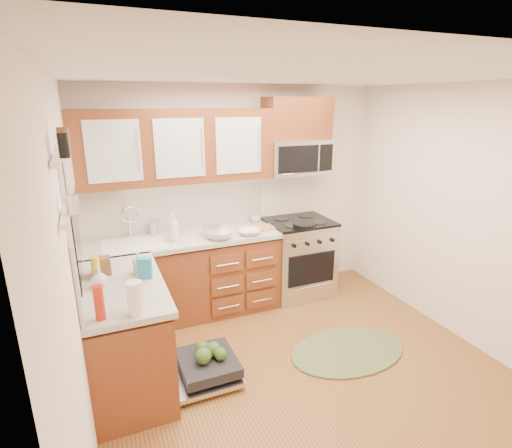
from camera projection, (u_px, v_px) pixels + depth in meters
name	position (u px, v px, depth m)	size (l,w,h in m)	color
floor	(306.00, 374.00, 3.56)	(3.50, 3.50, 0.00)	brown
ceiling	(320.00, 76.00, 2.81)	(3.50, 3.50, 0.00)	white
wall_back	(237.00, 196.00, 4.73)	(3.50, 0.04, 2.50)	white
wall_left	(74.00, 278.00, 2.54)	(0.04, 3.50, 2.50)	white
wall_right	(471.00, 218.00, 3.83)	(0.04, 3.50, 2.50)	white
base_cabinet_back	(186.00, 279.00, 4.44)	(2.05, 0.60, 0.85)	#613115
base_cabinet_left	(127.00, 337.00, 3.36)	(0.60, 1.25, 0.85)	#613115
countertop_back	(184.00, 239.00, 4.29)	(2.07, 0.64, 0.05)	#B9B3A9
countertop_left	(122.00, 286.00, 3.22)	(0.64, 1.27, 0.05)	#B9B3A9
backsplash_back	(177.00, 205.00, 4.46)	(2.05, 0.02, 0.57)	#B8B2A5
backsplash_left	(78.00, 255.00, 3.02)	(0.02, 1.25, 0.57)	#B8B2A5
upper_cabinets	(176.00, 147.00, 4.12)	(2.05, 0.35, 0.75)	#613115
cabinet_over_mw	(297.00, 118.00, 4.56)	(0.76, 0.35, 0.47)	#613115
range	(298.00, 257.00, 4.93)	(0.76, 0.64, 0.95)	silver
microwave	(297.00, 157.00, 4.67)	(0.76, 0.38, 0.40)	silver
sink	(135.00, 256.00, 4.11)	(0.62, 0.50, 0.26)	white
dishwasher	(203.00, 368.00, 3.48)	(0.70, 0.60, 0.20)	silver
window	(71.00, 213.00, 2.90)	(0.03, 1.05, 1.05)	white
window_blind	(69.00, 168.00, 2.81)	(0.02, 0.96, 0.40)	white
shelf_upper	(57.00, 160.00, 2.01)	(0.04, 0.40, 0.03)	white
shelf_lower	(66.00, 217.00, 2.10)	(0.04, 0.40, 0.03)	white
rug	(348.00, 351.00, 3.87)	(1.17, 0.76, 0.02)	olive
skillet	(304.00, 225.00, 4.53)	(0.26, 0.26, 0.05)	black
stock_pot	(212.00, 231.00, 4.31)	(0.19, 0.19, 0.12)	silver
cutting_board	(263.00, 228.00, 4.56)	(0.31, 0.20, 0.02)	tan
canister	(155.00, 228.00, 4.31)	(0.11, 0.11, 0.17)	silver
paper_towel_roll	(135.00, 298.00, 2.72)	(0.11, 0.11, 0.24)	white
mustard_bottle	(96.00, 269.00, 3.25)	(0.06, 0.06, 0.19)	yellow
red_bottle	(99.00, 303.00, 2.65)	(0.07, 0.07, 0.25)	#AB220E
wooden_box	(101.00, 266.00, 3.35)	(0.15, 0.11, 0.15)	brown
blue_carton	(145.00, 268.00, 3.28)	(0.11, 0.07, 0.18)	teal
bowl_a	(250.00, 232.00, 4.36)	(0.24, 0.24, 0.06)	#999999
bowl_b	(220.00, 235.00, 4.23)	(0.29, 0.29, 0.09)	#999999
cup	(256.00, 219.00, 4.80)	(0.12, 0.12, 0.09)	#999999
soap_bottle_a	(174.00, 228.00, 4.14)	(0.11, 0.11, 0.28)	#999999
soap_bottle_b	(139.00, 263.00, 3.37)	(0.08, 0.08, 0.18)	#999999
soap_bottle_c	(99.00, 277.00, 3.13)	(0.12, 0.12, 0.16)	#999999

